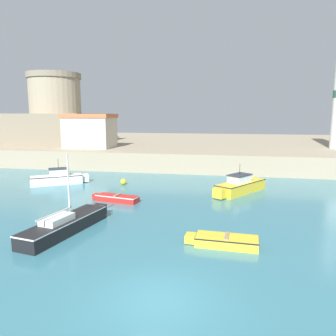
# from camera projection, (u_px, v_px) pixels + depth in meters

# --- Properties ---
(ground_plane) EXTENTS (200.00, 200.00, 0.00)m
(ground_plane) POSITION_uv_depth(u_px,v_px,m) (159.00, 300.00, 11.82)
(ground_plane) COLOR teal
(quay_seawall) EXTENTS (120.00, 40.00, 2.25)m
(quay_seawall) POSITION_uv_depth(u_px,v_px,m) (217.00, 147.00, 55.16)
(quay_seawall) COLOR gray
(quay_seawall) RESTS_ON ground
(dinghy_red_0) EXTENTS (3.90, 1.67, 0.56)m
(dinghy_red_0) POSITION_uv_depth(u_px,v_px,m) (116.00, 198.00, 25.19)
(dinghy_red_0) COLOR red
(dinghy_red_0) RESTS_ON ground
(motorboat_yellow_1) EXTENTS (4.50, 5.82, 2.51)m
(motorboat_yellow_1) POSITION_uv_depth(u_px,v_px,m) (240.00, 186.00, 27.91)
(motorboat_yellow_1) COLOR yellow
(motorboat_yellow_1) RESTS_ON ground
(dinghy_yellow_3) EXTENTS (3.76, 1.44, 0.58)m
(dinghy_yellow_3) POSITION_uv_depth(u_px,v_px,m) (224.00, 241.00, 16.66)
(dinghy_yellow_3) COLOR yellow
(dinghy_yellow_3) RESTS_ON ground
(sailboat_black_4) EXTENTS (2.57, 6.98, 4.50)m
(sailboat_black_4) POSITION_uv_depth(u_px,v_px,m) (66.00, 224.00, 18.58)
(sailboat_black_4) COLOR black
(sailboat_black_4) RESTS_ON ground
(motorboat_white_5) EXTENTS (5.13, 3.90, 2.44)m
(motorboat_white_5) POSITION_uv_depth(u_px,v_px,m) (58.00, 178.00, 31.43)
(motorboat_white_5) COLOR white
(motorboat_white_5) RESTS_ON ground
(mooring_buoy) EXTENTS (0.57, 0.57, 0.57)m
(mooring_buoy) POSITION_uv_depth(u_px,v_px,m) (123.00, 182.00, 31.21)
(mooring_buoy) COLOR yellow
(mooring_buoy) RESTS_ON ground
(fortress) EXTENTS (13.33, 13.33, 10.44)m
(fortress) POSITION_uv_depth(u_px,v_px,m) (56.00, 120.00, 49.97)
(fortress) COLOR gray
(fortress) RESTS_ON quay_seawall
(harbor_shed_near_wharf) EXTENTS (6.40, 4.42, 4.43)m
(harbor_shed_near_wharf) POSITION_uv_depth(u_px,v_px,m) (90.00, 131.00, 43.16)
(harbor_shed_near_wharf) COLOR #BCB29E
(harbor_shed_near_wharf) RESTS_ON quay_seawall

